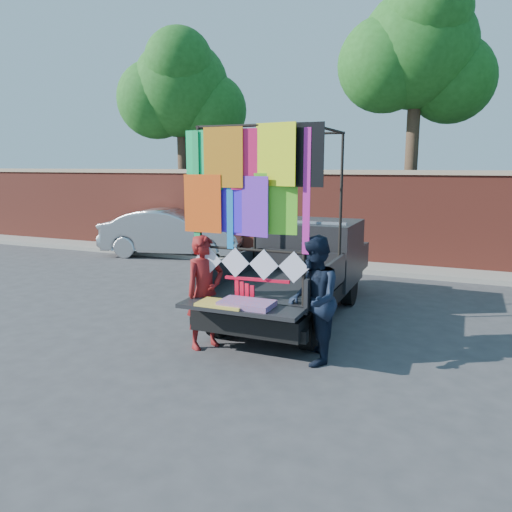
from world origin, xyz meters
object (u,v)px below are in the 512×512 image
at_px(sedan, 173,233).
at_px(woman, 205,292).
at_px(pickup_truck, 303,266).
at_px(man, 313,300).

xyz_separation_m(sedan, woman, (4.66, -6.49, 0.16)).
distance_m(pickup_truck, woman, 2.68).
distance_m(woman, man, 1.67).
distance_m(sedan, woman, 7.99).
height_order(pickup_truck, woman, pickup_truck).
xyz_separation_m(sedan, man, (6.32, -6.42, 0.19)).
bearing_deg(sedan, man, -148.94).
xyz_separation_m(pickup_truck, sedan, (-5.39, 3.91, -0.13)).
relative_size(pickup_truck, man, 2.91).
xyz_separation_m(woman, man, (1.66, 0.07, 0.04)).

